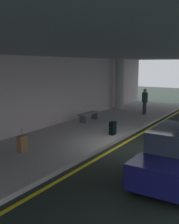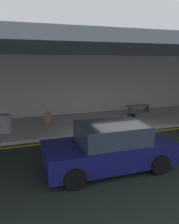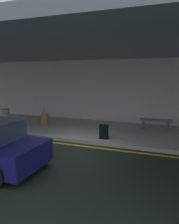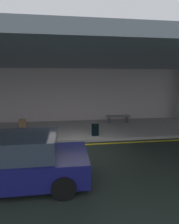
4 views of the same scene
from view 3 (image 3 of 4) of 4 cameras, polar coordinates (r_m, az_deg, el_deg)
The scene contains 9 objects.
ground_plane at distance 8.46m, azimuth -6.12°, elevation -10.21°, with size 60.00×60.00×0.00m, color black.
sidewalk at distance 11.17m, azimuth 0.92°, elevation -4.79°, with size 26.00×4.20×0.15m, color #A7A3A1.
lane_stripe_yellow at distance 9.06m, azimuth -4.13°, elevation -8.78°, with size 26.00×0.14×0.01m, color yellow.
ceiling_overhang at distance 10.40m, azimuth 0.04°, elevation 15.65°, with size 28.00×13.20×0.30m, color slate.
terminal_back_wall at distance 13.00m, azimuth 4.23°, elevation 5.40°, with size 26.00×0.30×3.80m, color #BBACB0.
suitcase_upright_primary at distance 9.34m, azimuth 3.85°, elevation -5.28°, with size 0.36×0.22×0.90m.
suitcase_upright_secondary at distance 12.51m, azimuth -11.89°, elevation -1.61°, with size 0.36×0.22×0.90m.
bench_metal at distance 11.52m, azimuth 17.23°, elevation -2.61°, with size 1.60×0.50×0.48m.
trash_bin_steel at distance 13.07m, azimuth -21.65°, elevation -1.11°, with size 0.56×0.56×0.85m, color gray.
Camera 3 is at (3.55, -7.12, 2.88)m, focal length 34.26 mm.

